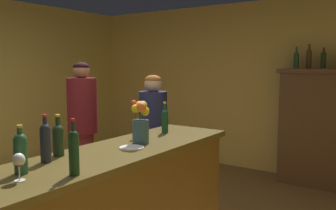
{
  "coord_description": "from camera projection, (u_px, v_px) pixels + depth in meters",
  "views": [
    {
      "loc": [
        2.37,
        -2.06,
        1.63
      ],
      "look_at": [
        0.63,
        0.48,
        1.29
      ],
      "focal_mm": 38.24,
      "sensor_mm": 36.0,
      "label": 1
    }
  ],
  "objects": [
    {
      "name": "wall_back",
      "position": [
        235.0,
        86.0,
        5.77
      ],
      "size": [
        5.42,
        0.12,
        2.61
      ],
      "primitive_type": "cube",
      "color": "#DAB657",
      "rests_on": "ground"
    },
    {
      "name": "display_cabinet",
      "position": [
        321.0,
        126.0,
        4.8
      ],
      "size": [
        1.13,
        0.42,
        1.59
      ],
      "color": "brown",
      "rests_on": "ground"
    },
    {
      "name": "wine_bottle_syrah",
      "position": [
        21.0,
        151.0,
        2.1
      ],
      "size": [
        0.08,
        0.08,
        0.29
      ],
      "color": "#235334",
      "rests_on": "bar_counter"
    },
    {
      "name": "wine_bottle_pinot",
      "position": [
        45.0,
        141.0,
        2.34
      ],
      "size": [
        0.07,
        0.07,
        0.32
      ],
      "color": "#212637",
      "rests_on": "bar_counter"
    },
    {
      "name": "wine_bottle_merlot",
      "position": [
        165.0,
        120.0,
        3.37
      ],
      "size": [
        0.06,
        0.06,
        0.29
      ],
      "color": "#133D24",
      "rests_on": "bar_counter"
    },
    {
      "name": "wine_bottle_malbec",
      "position": [
        74.0,
        150.0,
        2.06
      ],
      "size": [
        0.06,
        0.06,
        0.33
      ],
      "color": "#173A21",
      "rests_on": "bar_counter"
    },
    {
      "name": "wine_bottle_riesling",
      "position": [
        58.0,
        138.0,
        2.51
      ],
      "size": [
        0.08,
        0.08,
        0.29
      ],
      "color": "#1C321E",
      "rests_on": "bar_counter"
    },
    {
      "name": "wine_glass_front",
      "position": [
        19.0,
        162.0,
        1.96
      ],
      "size": [
        0.07,
        0.07,
        0.16
      ],
      "color": "white",
      "rests_on": "bar_counter"
    },
    {
      "name": "wine_glass_mid",
      "position": [
        137.0,
        127.0,
        3.09
      ],
      "size": [
        0.08,
        0.08,
        0.14
      ],
      "color": "white",
      "rests_on": "bar_counter"
    },
    {
      "name": "flower_arrangement",
      "position": [
        141.0,
        122.0,
        2.9
      ],
      "size": [
        0.15,
        0.15,
        0.35
      ],
      "color": "#345467",
      "rests_on": "bar_counter"
    },
    {
      "name": "cheese_plate",
      "position": [
        132.0,
        148.0,
        2.75
      ],
      "size": [
        0.19,
        0.19,
        0.01
      ],
      "primitive_type": "cylinder",
      "color": "white",
      "rests_on": "bar_counter"
    },
    {
      "name": "display_bottle_left",
      "position": [
        296.0,
        59.0,
        4.91
      ],
      "size": [
        0.07,
        0.07,
        0.3
      ],
      "color": "#27482E",
      "rests_on": "display_cabinet"
    },
    {
      "name": "display_bottle_midleft",
      "position": [
        309.0,
        58.0,
        4.81
      ],
      "size": [
        0.07,
        0.07,
        0.33
      ],
      "color": "#432F14",
      "rests_on": "display_cabinet"
    },
    {
      "name": "display_bottle_center",
      "position": [
        323.0,
        59.0,
        4.71
      ],
      "size": [
        0.07,
        0.07,
        0.28
      ],
      "color": "#1D3017",
      "rests_on": "display_cabinet"
    },
    {
      "name": "patron_near_entrance",
      "position": [
        153.0,
        132.0,
        4.23
      ],
      "size": [
        0.33,
        0.33,
        1.52
      ],
      "rotation": [
        0.0,
        0.0,
        -0.82
      ],
      "color": "#505F4A",
      "rests_on": "ground"
    },
    {
      "name": "patron_tall",
      "position": [
        83.0,
        128.0,
        4.11
      ],
      "size": [
        0.34,
        0.34,
        1.67
      ],
      "rotation": [
        0.0,
        0.0,
        -0.34
      ],
      "color": "maroon",
      "rests_on": "ground"
    }
  ]
}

